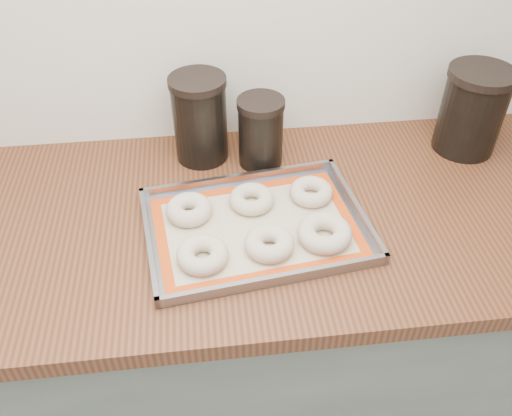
{
  "coord_description": "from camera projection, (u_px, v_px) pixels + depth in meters",
  "views": [
    {
      "loc": [
        -0.31,
        0.79,
        1.69
      ],
      "look_at": [
        -0.21,
        1.62,
        0.96
      ],
      "focal_mm": 38.0,
      "sensor_mm": 36.0,
      "label": 1
    }
  ],
  "objects": [
    {
      "name": "cabinet",
      "position": [
        328.0,
        331.0,
        1.52
      ],
      "size": [
        3.0,
        0.65,
        0.86
      ],
      "primitive_type": "cube",
      "color": "slate",
      "rests_on": "floor"
    },
    {
      "name": "bagel_front_right",
      "position": [
        325.0,
        233.0,
        1.11
      ],
      "size": [
        0.11,
        0.11,
        0.04
      ],
      "primitive_type": "torus",
      "rotation": [
        0.0,
        0.0,
        0.0
      ],
      "color": "beige",
      "rests_on": "baking_mat"
    },
    {
      "name": "canister_mid",
      "position": [
        261.0,
        132.0,
        1.28
      ],
      "size": [
        0.11,
        0.11,
        0.17
      ],
      "color": "black",
      "rests_on": "countertop"
    },
    {
      "name": "bagel_front_mid",
      "position": [
        269.0,
        244.0,
        1.09
      ],
      "size": [
        0.11,
        0.11,
        0.04
      ],
      "primitive_type": "torus",
      "rotation": [
        0.0,
        0.0,
        0.1
      ],
      "color": "beige",
      "rests_on": "baking_mat"
    },
    {
      "name": "baking_tray",
      "position": [
        256.0,
        227.0,
        1.15
      ],
      "size": [
        0.5,
        0.39,
        0.03
      ],
      "rotation": [
        0.0,
        0.0,
        0.13
      ],
      "color": "gray",
      "rests_on": "countertop"
    },
    {
      "name": "bagel_back_right",
      "position": [
        311.0,
        192.0,
        1.21
      ],
      "size": [
        0.13,
        0.13,
        0.03
      ],
      "primitive_type": "torus",
      "rotation": [
        0.0,
        0.0,
        0.45
      ],
      "color": "beige",
      "rests_on": "baking_mat"
    },
    {
      "name": "bagel_back_mid",
      "position": [
        251.0,
        199.0,
        1.19
      ],
      "size": [
        0.13,
        0.13,
        0.03
      ],
      "primitive_type": "torus",
      "rotation": [
        0.0,
        0.0,
        0.43
      ],
      "color": "beige",
      "rests_on": "baking_mat"
    },
    {
      "name": "canister_left",
      "position": [
        200.0,
        118.0,
        1.28
      ],
      "size": [
        0.13,
        0.13,
        0.21
      ],
      "color": "black",
      "rests_on": "countertop"
    },
    {
      "name": "bagel_back_left",
      "position": [
        189.0,
        210.0,
        1.16
      ],
      "size": [
        0.12,
        0.12,
        0.04
      ],
      "primitive_type": "torus",
      "rotation": [
        0.0,
        0.0,
        0.26
      ],
      "color": "beige",
      "rests_on": "baking_mat"
    },
    {
      "name": "bagel_front_left",
      "position": [
        202.0,
        255.0,
        1.06
      ],
      "size": [
        0.14,
        0.14,
        0.04
      ],
      "primitive_type": "torus",
      "rotation": [
        0.0,
        0.0,
        0.47
      ],
      "color": "beige",
      "rests_on": "baking_mat"
    },
    {
      "name": "countertop",
      "position": [
        346.0,
        211.0,
        1.23
      ],
      "size": [
        3.06,
        0.68,
        0.04
      ],
      "primitive_type": "cube",
      "color": "brown",
      "rests_on": "cabinet"
    },
    {
      "name": "baking_mat",
      "position": [
        256.0,
        227.0,
        1.15
      ],
      "size": [
        0.45,
        0.34,
        0.0
      ],
      "rotation": [
        0.0,
        0.0,
        0.13
      ],
      "color": "#C6B793",
      "rests_on": "baking_tray"
    },
    {
      "name": "canister_right",
      "position": [
        472.0,
        110.0,
        1.31
      ],
      "size": [
        0.16,
        0.16,
        0.21
      ],
      "color": "black",
      "rests_on": "countertop"
    }
  ]
}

